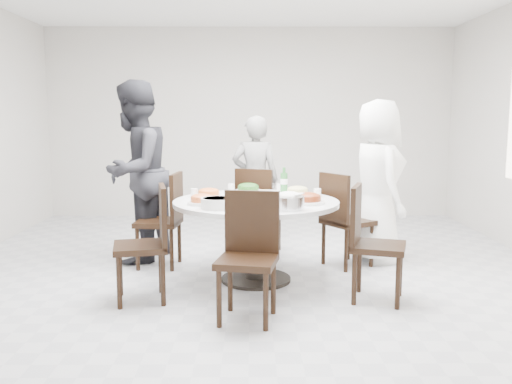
{
  "coord_description": "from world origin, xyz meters",
  "views": [
    {
      "loc": [
        0.02,
        -5.14,
        1.51
      ],
      "look_at": [
        0.06,
        -0.24,
        0.82
      ],
      "focal_mm": 38.0,
      "sensor_mm": 36.0,
      "label": 1
    }
  ],
  "objects_px": {
    "chair_ne": "(348,220)",
    "chair_se": "(379,244)",
    "chair_nw": "(158,220)",
    "diner_middle": "(255,180)",
    "dining_table": "(256,241)",
    "diner_right": "(377,181)",
    "rice_bowl": "(289,203)",
    "beverage_bottle": "(284,180)",
    "chair_n": "(260,210)",
    "chair_s": "(247,258)",
    "diner_left": "(135,172)",
    "chair_sw": "(140,244)",
    "soup_bowl": "(218,203)"
  },
  "relations": [
    {
      "from": "diner_right",
      "to": "beverage_bottle",
      "type": "height_order",
      "value": "diner_right"
    },
    {
      "from": "chair_nw",
      "to": "chair_sw",
      "type": "height_order",
      "value": "same"
    },
    {
      "from": "chair_sw",
      "to": "chair_se",
      "type": "bearing_deg",
      "value": 77.37
    },
    {
      "from": "rice_bowl",
      "to": "beverage_bottle",
      "type": "xyz_separation_m",
      "value": [
        0.02,
        1.0,
        0.07
      ]
    },
    {
      "from": "rice_bowl",
      "to": "chair_ne",
      "type": "bearing_deg",
      "value": 55.64
    },
    {
      "from": "chair_s",
      "to": "chair_se",
      "type": "distance_m",
      "value": 1.16
    },
    {
      "from": "diner_middle",
      "to": "beverage_bottle",
      "type": "relative_size",
      "value": 6.04
    },
    {
      "from": "diner_middle",
      "to": "soup_bowl",
      "type": "height_order",
      "value": "diner_middle"
    },
    {
      "from": "chair_sw",
      "to": "diner_right",
      "type": "xyz_separation_m",
      "value": [
        2.21,
        1.23,
        0.36
      ]
    },
    {
      "from": "diner_right",
      "to": "soup_bowl",
      "type": "bearing_deg",
      "value": 114.34
    },
    {
      "from": "chair_nw",
      "to": "chair_sw",
      "type": "distance_m",
      "value": 1.03
    },
    {
      "from": "chair_nw",
      "to": "diner_left",
      "type": "xyz_separation_m",
      "value": [
        -0.27,
        0.23,
        0.46
      ]
    },
    {
      "from": "chair_ne",
      "to": "chair_se",
      "type": "bearing_deg",
      "value": 151.26
    },
    {
      "from": "chair_n",
      "to": "diner_right",
      "type": "relative_size",
      "value": 0.57
    },
    {
      "from": "chair_nw",
      "to": "rice_bowl",
      "type": "bearing_deg",
      "value": 57.53
    },
    {
      "from": "chair_n",
      "to": "diner_right",
      "type": "distance_m",
      "value": 1.31
    },
    {
      "from": "diner_right",
      "to": "rice_bowl",
      "type": "bearing_deg",
      "value": 128.8
    },
    {
      "from": "dining_table",
      "to": "diner_middle",
      "type": "bearing_deg",
      "value": 89.78
    },
    {
      "from": "chair_n",
      "to": "chair_s",
      "type": "height_order",
      "value": "same"
    },
    {
      "from": "chair_ne",
      "to": "chair_sw",
      "type": "height_order",
      "value": "same"
    },
    {
      "from": "soup_bowl",
      "to": "chair_se",
      "type": "bearing_deg",
      "value": -5.81
    },
    {
      "from": "chair_ne",
      "to": "beverage_bottle",
      "type": "bearing_deg",
      "value": 54.91
    },
    {
      "from": "diner_right",
      "to": "diner_left",
      "type": "height_order",
      "value": "diner_left"
    },
    {
      "from": "diner_right",
      "to": "diner_left",
      "type": "xyz_separation_m",
      "value": [
        -2.51,
        0.03,
        0.1
      ]
    },
    {
      "from": "chair_nw",
      "to": "diner_middle",
      "type": "distance_m",
      "value": 1.44
    },
    {
      "from": "dining_table",
      "to": "diner_right",
      "type": "distance_m",
      "value": 1.51
    },
    {
      "from": "soup_bowl",
      "to": "chair_nw",
      "type": "bearing_deg",
      "value": 125.69
    },
    {
      "from": "diner_right",
      "to": "soup_bowl",
      "type": "distance_m",
      "value": 1.93
    },
    {
      "from": "chair_ne",
      "to": "diner_right",
      "type": "bearing_deg",
      "value": -92.61
    },
    {
      "from": "chair_sw",
      "to": "soup_bowl",
      "type": "height_order",
      "value": "chair_sw"
    },
    {
      "from": "chair_nw",
      "to": "beverage_bottle",
      "type": "xyz_separation_m",
      "value": [
        1.26,
        0.04,
        0.4
      ]
    },
    {
      "from": "diner_middle",
      "to": "beverage_bottle",
      "type": "bearing_deg",
      "value": 109.89
    },
    {
      "from": "diner_right",
      "to": "diner_left",
      "type": "distance_m",
      "value": 2.51
    },
    {
      "from": "dining_table",
      "to": "chair_ne",
      "type": "distance_m",
      "value": 1.06
    },
    {
      "from": "rice_bowl",
      "to": "soup_bowl",
      "type": "bearing_deg",
      "value": 174.77
    },
    {
      "from": "chair_s",
      "to": "chair_ne",
      "type": "bearing_deg",
      "value": 67.26
    },
    {
      "from": "chair_nw",
      "to": "chair_se",
      "type": "distance_m",
      "value": 2.23
    },
    {
      "from": "chair_ne",
      "to": "diner_right",
      "type": "relative_size",
      "value": 0.57
    },
    {
      "from": "chair_nw",
      "to": "diner_right",
      "type": "relative_size",
      "value": 0.57
    },
    {
      "from": "rice_bowl",
      "to": "diner_left",
      "type": "bearing_deg",
      "value": 141.79
    },
    {
      "from": "chair_s",
      "to": "diner_middle",
      "type": "relative_size",
      "value": 0.63
    },
    {
      "from": "chair_ne",
      "to": "soup_bowl",
      "type": "bearing_deg",
      "value": 93.95
    },
    {
      "from": "diner_right",
      "to": "diner_middle",
      "type": "relative_size",
      "value": 1.11
    },
    {
      "from": "chair_s",
      "to": "diner_left",
      "type": "relative_size",
      "value": 0.51
    },
    {
      "from": "chair_se",
      "to": "rice_bowl",
      "type": "distance_m",
      "value": 0.8
    },
    {
      "from": "dining_table",
      "to": "beverage_bottle",
      "type": "distance_m",
      "value": 0.79
    },
    {
      "from": "chair_ne",
      "to": "beverage_bottle",
      "type": "height_order",
      "value": "beverage_bottle"
    },
    {
      "from": "chair_nw",
      "to": "chair_sw",
      "type": "relative_size",
      "value": 1.0
    },
    {
      "from": "chair_s",
      "to": "diner_left",
      "type": "bearing_deg",
      "value": 135.8
    },
    {
      "from": "soup_bowl",
      "to": "beverage_bottle",
      "type": "xyz_separation_m",
      "value": [
        0.61,
        0.95,
        0.08
      ]
    }
  ]
}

